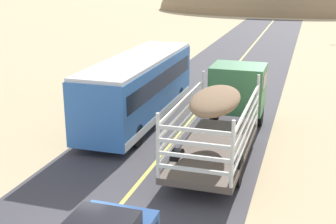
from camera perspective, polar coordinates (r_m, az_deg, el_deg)
The scene contains 3 objects.
livestock_truck at distance 20.34m, azimuth 7.66°, elevation 1.44°, with size 2.53×9.70×3.02m.
bus at distance 22.56m, azimuth -3.63°, elevation 3.05°, with size 2.54×10.00×3.21m.
distant_hill at distance 83.20m, azimuth 13.22°, elevation 12.01°, with size 41.45×22.05×15.56m, color #997C5A.
Camera 1 is at (5.42, -9.50, 7.38)m, focal length 49.31 mm.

